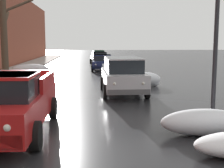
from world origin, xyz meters
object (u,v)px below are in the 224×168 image
sedan_black_queued_behind_truck (99,58)px  sedan_green_at_far_intersection (99,55)px  suv_silver_parked_kerbside_close (123,74)px  sedan_darkblue_parked_far_down_block (103,62)px  sedan_grey_parked_kerbside_mid (114,68)px  bare_tree_mid_block (3,23)px  street_lamp_post (217,17)px  pickup_truck_red_approaching_near_lane (8,103)px

sedan_black_queued_behind_truck → sedan_green_at_far_intersection: 7.50m
sedan_black_queued_behind_truck → sedan_green_at_far_intersection: size_ratio=0.97×
suv_silver_parked_kerbside_close → sedan_darkblue_parked_far_down_block: bearing=91.8°
sedan_grey_parked_kerbside_mid → sedan_green_at_far_intersection: bearing=91.0°
bare_tree_mid_block → street_lamp_post: bare_tree_mid_block is taller
bare_tree_mid_block → suv_silver_parked_kerbside_close: bearing=-27.2°
suv_silver_parked_kerbside_close → sedan_grey_parked_kerbside_mid: bearing=88.9°
pickup_truck_red_approaching_near_lane → sedan_grey_parked_kerbside_mid: pickup_truck_red_approaching_near_lane is taller
pickup_truck_red_approaching_near_lane → sedan_darkblue_parked_far_down_block: bearing=79.6°
sedan_black_queued_behind_truck → street_lamp_post: 26.46m
bare_tree_mid_block → sedan_green_at_far_intersection: 25.50m
sedan_grey_parked_kerbside_mid → sedan_darkblue_parked_far_down_block: same height
suv_silver_parked_kerbside_close → sedan_grey_parked_kerbside_mid: suv_silver_parked_kerbside_close is taller
suv_silver_parked_kerbside_close → street_lamp_post: 6.64m
suv_silver_parked_kerbside_close → sedan_black_queued_behind_truck: suv_silver_parked_kerbside_close is taller
bare_tree_mid_block → suv_silver_parked_kerbside_close: bare_tree_mid_block is taller
sedan_darkblue_parked_far_down_block → sedan_black_queued_behind_truck: same height
sedan_darkblue_parked_far_down_block → sedan_green_at_far_intersection: 15.07m
bare_tree_mid_block → sedan_green_at_far_intersection: bearing=75.5°
pickup_truck_red_approaching_near_lane → sedan_darkblue_parked_far_down_block: (3.56, 19.35, -0.13)m
suv_silver_parked_kerbside_close → sedan_darkblue_parked_far_down_block: suv_silver_parked_kerbside_close is taller
sedan_darkblue_parked_far_down_block → street_lamp_post: 19.00m
sedan_darkblue_parked_far_down_block → sedan_black_queued_behind_truck: size_ratio=1.04×
sedan_grey_parked_kerbside_mid → sedan_black_queued_behind_truck: size_ratio=0.99×
pickup_truck_red_approaching_near_lane → sedan_grey_parked_kerbside_mid: bearing=72.9°
sedan_darkblue_parked_far_down_block → street_lamp_post: (2.65, -18.64, 2.57)m
bare_tree_mid_block → street_lamp_post: 12.75m
bare_tree_mid_block → sedan_grey_parked_kerbside_mid: bare_tree_mid_block is taller
pickup_truck_red_approaching_near_lane → street_lamp_post: 6.70m
pickup_truck_red_approaching_near_lane → sedan_black_queued_behind_truck: (3.53, 26.92, -0.13)m
bare_tree_mid_block → sedan_grey_parked_kerbside_mid: (6.72, 3.35, -2.89)m
sedan_darkblue_parked_far_down_block → sedan_black_queued_behind_truck: bearing=90.2°
sedan_grey_parked_kerbside_mid → sedan_darkblue_parked_far_down_block: bearing=94.9°
suv_silver_parked_kerbside_close → sedan_grey_parked_kerbside_mid: size_ratio=1.20×
sedan_black_queued_behind_truck → sedan_green_at_far_intersection: bearing=88.5°
suv_silver_parked_kerbside_close → sedan_green_at_far_intersection: (-0.24, 27.91, -0.24)m
suv_silver_parked_kerbside_close → sedan_green_at_far_intersection: suv_silver_parked_kerbside_close is taller
suv_silver_parked_kerbside_close → sedan_grey_parked_kerbside_mid: (0.13, 6.74, -0.24)m
sedan_black_queued_behind_truck → sedan_grey_parked_kerbside_mid: bearing=-87.7°
suv_silver_parked_kerbside_close → sedan_darkblue_parked_far_down_block: (-0.40, 12.84, -0.24)m
bare_tree_mid_block → sedan_black_queued_behind_truck: bare_tree_mid_block is taller
suv_silver_parked_kerbside_close → sedan_darkblue_parked_far_down_block: size_ratio=1.15×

